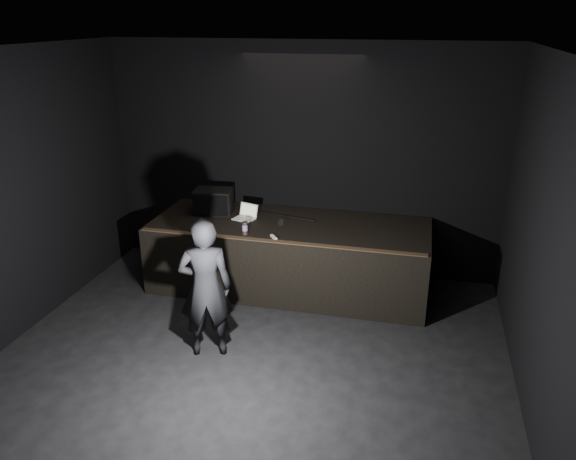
% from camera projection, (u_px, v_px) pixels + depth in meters
% --- Properties ---
extents(ground, '(7.00, 7.00, 0.00)m').
position_uv_depth(ground, '(230.00, 398.00, 5.98)').
color(ground, black).
rests_on(ground, ground).
extents(room_walls, '(6.10, 7.10, 3.52)m').
position_uv_depth(room_walls, '(221.00, 221.00, 5.25)').
color(room_walls, black).
rests_on(room_walls, ground).
extents(stage_riser, '(4.00, 1.50, 1.00)m').
position_uv_depth(stage_riser, '(290.00, 255.00, 8.28)').
color(stage_riser, black).
rests_on(stage_riser, ground).
extents(riser_lip, '(3.92, 0.10, 0.01)m').
position_uv_depth(riser_lip, '(277.00, 241.00, 7.45)').
color(riser_lip, brown).
rests_on(riser_lip, stage_riser).
extents(stage_monitor, '(0.60, 0.47, 0.37)m').
position_uv_depth(stage_monitor, '(213.00, 201.00, 8.46)').
color(stage_monitor, black).
rests_on(stage_monitor, stage_riser).
extents(cable, '(0.94, 0.21, 0.02)m').
position_uv_depth(cable, '(286.00, 216.00, 8.36)').
color(cable, black).
rests_on(cable, stage_riser).
extents(laptop, '(0.37, 0.35, 0.21)m').
position_uv_depth(laptop, '(246.00, 215.00, 8.29)').
color(laptop, silver).
rests_on(laptop, stage_riser).
extents(beer_can, '(0.08, 0.08, 0.18)m').
position_uv_depth(beer_can, '(245.00, 228.00, 7.68)').
color(beer_can, silver).
rests_on(beer_can, stage_riser).
extents(plastic_cup, '(0.08, 0.08, 0.11)m').
position_uv_depth(plastic_cup, '(281.00, 223.00, 7.96)').
color(plastic_cup, white).
rests_on(plastic_cup, stage_riser).
extents(wii_remote, '(0.13, 0.15, 0.03)m').
position_uv_depth(wii_remote, '(274.00, 237.00, 7.57)').
color(wii_remote, silver).
rests_on(wii_remote, stage_riser).
extents(person, '(0.73, 0.59, 1.72)m').
position_uv_depth(person, '(205.00, 288.00, 6.51)').
color(person, black).
rests_on(person, ground).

